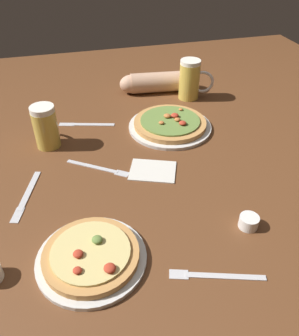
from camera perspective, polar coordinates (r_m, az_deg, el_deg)
name	(u,v)px	position (r m, az deg, el deg)	size (l,w,h in m)	color
ground_plane	(150,177)	(1.10, 0.00, -1.45)	(2.40, 2.40, 0.03)	brown
pizza_plate_near	(91,256)	(0.85, -9.59, -14.15)	(0.26, 0.26, 0.05)	silver
pizza_plate_far	(170,124)	(1.31, 3.42, 7.23)	(0.31, 0.31, 0.05)	silver
beer_mug_dark	(45,127)	(1.24, -16.88, 6.58)	(0.09, 0.13, 0.15)	gold
beer_mug_amber	(190,80)	(1.53, 6.78, 14.27)	(0.14, 0.09, 0.17)	gold
ramekin_sauce	(249,222)	(0.95, 16.08, -8.54)	(0.05, 0.05, 0.03)	white
napkin_folded	(153,170)	(1.10, 0.54, -0.36)	(0.14, 0.11, 0.01)	silver
fork_left	(99,168)	(1.12, -8.33, 0.04)	(0.19, 0.14, 0.01)	silver
knife_right	(27,195)	(1.07, -19.65, -4.28)	(0.08, 0.22, 0.01)	silver
fork_spare	(215,276)	(0.84, 10.73, -17.06)	(0.22, 0.09, 0.01)	silver
knife_spare	(86,124)	(1.36, -10.41, 7.13)	(0.21, 0.08, 0.01)	silver
diner_arm	(154,83)	(1.59, 0.79, 13.94)	(0.33, 0.12, 0.09)	tan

